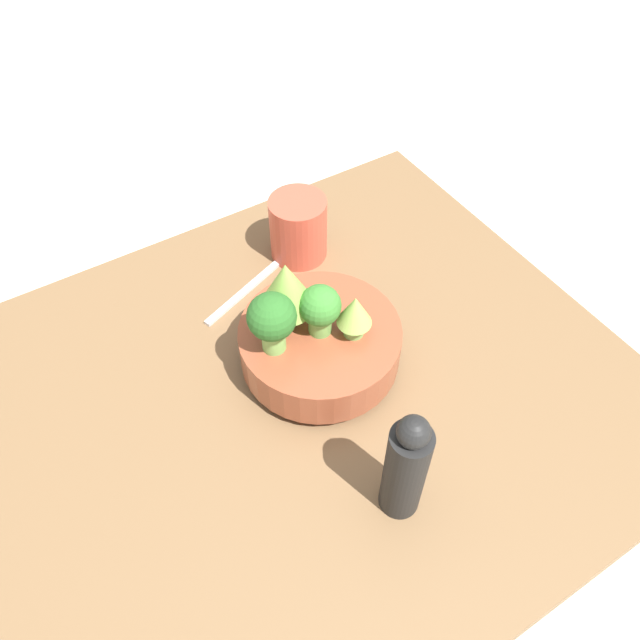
{
  "coord_description": "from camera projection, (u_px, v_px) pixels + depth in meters",
  "views": [
    {
      "loc": [
        0.23,
        0.4,
        0.74
      ],
      "look_at": [
        -0.04,
        -0.03,
        0.14
      ],
      "focal_mm": 35.0,
      "sensor_mm": 36.0,
      "label": 1
    }
  ],
  "objects": [
    {
      "name": "ground_plane",
      "position": [
        306.0,
        408.0,
        0.86
      ],
      "size": [
        6.0,
        6.0,
        0.0
      ],
      "primitive_type": "plane",
      "color": "beige"
    },
    {
      "name": "broccoli_floret_right",
      "position": [
        272.0,
        319.0,
        0.74
      ],
      "size": [
        0.06,
        0.06,
        0.09
      ],
      "color": "#7AB256",
      "rests_on": "bowl"
    },
    {
      "name": "bowl",
      "position": [
        320.0,
        344.0,
        0.82
      ],
      "size": [
        0.21,
        0.21,
        0.07
      ],
      "color": "brown",
      "rests_on": "table"
    },
    {
      "name": "pepper_mill",
      "position": [
        406.0,
        467.0,
        0.66
      ],
      "size": [
        0.05,
        0.05,
        0.17
      ],
      "color": "black",
      "rests_on": "table"
    },
    {
      "name": "romanesco_piece_far",
      "position": [
        355.0,
        313.0,
        0.77
      ],
      "size": [
        0.04,
        0.04,
        0.07
      ],
      "color": "#7AB256",
      "rests_on": "bowl"
    },
    {
      "name": "fork",
      "position": [
        246.0,
        290.0,
        0.94
      ],
      "size": [
        0.16,
        0.07,
        0.01
      ],
      "color": "silver",
      "rests_on": "table"
    },
    {
      "name": "romanesco_piece_near",
      "position": [
        286.0,
        287.0,
        0.76
      ],
      "size": [
        0.07,
        0.07,
        0.1
      ],
      "color": "#609347",
      "rests_on": "bowl"
    },
    {
      "name": "broccoli_floret_center",
      "position": [
        320.0,
        308.0,
        0.77
      ],
      "size": [
        0.05,
        0.05,
        0.07
      ],
      "color": "#6BA34C",
      "rests_on": "bowl"
    },
    {
      "name": "cup",
      "position": [
        298.0,
        228.0,
        0.96
      ],
      "size": [
        0.09,
        0.09,
        0.1
      ],
      "color": "#C64C38",
      "rests_on": "table"
    },
    {
      "name": "table",
      "position": [
        306.0,
        398.0,
        0.84
      ],
      "size": [
        0.85,
        0.74,
        0.05
      ],
      "color": "brown",
      "rests_on": "ground_plane"
    }
  ]
}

